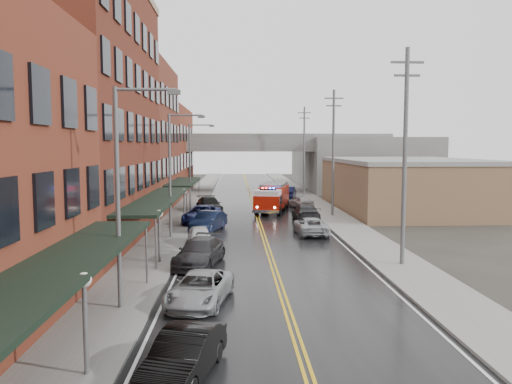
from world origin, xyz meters
name	(u,v)px	position (x,y,z in m)	size (l,w,h in m)	color
road	(260,225)	(0.00, 30.00, 0.01)	(11.00, 160.00, 0.02)	black
sidewalk_left	(174,225)	(-7.30, 30.00, 0.07)	(3.00, 160.00, 0.15)	slate
sidewalk_right	(345,224)	(7.30, 30.00, 0.07)	(3.00, 160.00, 0.15)	slate
curb_left	(193,225)	(-5.65, 30.00, 0.07)	(0.30, 160.00, 0.15)	gray
curb_right	(326,224)	(5.65, 30.00, 0.07)	(0.30, 160.00, 0.15)	gray
brick_building_b	(72,113)	(-13.30, 23.00, 9.00)	(9.00, 20.00, 18.00)	#5E2619
brick_building_c	(127,139)	(-13.30, 40.50, 7.50)	(9.00, 15.00, 15.00)	#5A221B
brick_building_far	(154,152)	(-13.30, 58.00, 6.00)	(9.00, 20.00, 12.00)	maroon
tan_building	(406,186)	(16.00, 40.00, 2.50)	(14.00, 22.00, 5.00)	#826146
right_far_block	(356,163)	(18.00, 70.00, 4.00)	(18.00, 30.00, 8.00)	slate
awning_0	(68,261)	(-7.49, 4.00, 2.99)	(2.60, 16.00, 3.09)	black
awning_1	(158,199)	(-7.49, 23.00, 2.99)	(2.60, 18.00, 3.09)	black
awning_2	(184,182)	(-7.49, 40.50, 2.99)	(2.60, 13.00, 3.09)	black
globe_lamp_0	(85,300)	(-6.40, 2.00, 2.31)	(0.44, 0.44, 3.12)	#59595B
globe_lamp_1	(159,224)	(-6.40, 16.00, 2.31)	(0.44, 0.44, 3.12)	#59595B
globe_lamp_2	(184,199)	(-6.40, 30.00, 2.31)	(0.44, 0.44, 3.12)	#59595B
street_lamp_0	(124,184)	(-6.55, 8.00, 5.19)	(2.64, 0.22, 9.00)	#59595B
street_lamp_1	(173,167)	(-6.55, 24.00, 5.19)	(2.64, 0.22, 9.00)	#59595B
street_lamp_2	(192,161)	(-6.55, 40.00, 5.19)	(2.64, 0.22, 9.00)	#59595B
utility_pole_0	(405,153)	(7.20, 15.00, 6.31)	(1.80, 0.24, 12.00)	#59595B
utility_pole_1	(333,151)	(7.20, 35.00, 6.31)	(1.80, 0.24, 12.00)	#59595B
utility_pole_2	(304,149)	(7.20, 55.00, 6.31)	(1.80, 0.24, 12.00)	#59595B
overpass	(249,151)	(0.00, 62.00, 5.99)	(40.00, 10.00, 7.50)	slate
fire_truck	(272,197)	(1.68, 38.59, 1.56)	(4.51, 8.23, 2.87)	#B01608
parked_car_left_1	(184,355)	(-3.60, 1.91, 0.69)	(1.46, 4.18, 1.38)	black
parked_car_left_2	(200,289)	(-3.62, 8.77, 0.66)	(2.20, 4.76, 1.32)	#919598
parked_car_left_3	(200,252)	(-4.11, 15.70, 0.75)	(2.09, 5.14, 1.49)	#29292C
parked_car_left_4	(200,236)	(-4.50, 21.20, 0.66)	(1.57, 3.89, 1.33)	silver
parked_car_left_5	(208,221)	(-4.23, 27.20, 0.78)	(1.65, 4.73, 1.56)	black
parked_car_left_6	(202,215)	(-5.00, 31.00, 0.79)	(2.63, 5.71, 1.59)	#151C50
parked_car_left_7	(209,205)	(-4.74, 38.08, 0.80)	(2.23, 5.48, 1.59)	black
parked_car_right_0	(311,226)	(3.60, 25.19, 0.67)	(2.23, 4.84, 1.35)	#9EA2A6
parked_car_right_1	(306,213)	(4.25, 32.22, 0.75)	(2.11, 5.19, 1.51)	#262729
parked_car_right_2	(300,201)	(5.00, 41.89, 0.70)	(1.66, 4.13, 1.41)	#B2B2B2
parked_car_right_3	(288,192)	(4.78, 51.98, 0.78)	(1.65, 4.73, 1.56)	black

